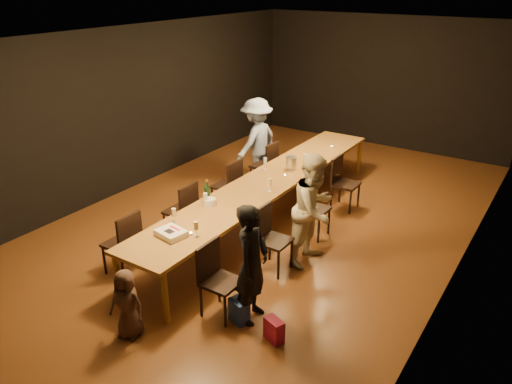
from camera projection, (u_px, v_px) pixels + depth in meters
The scene contains 30 objects.
ground at pixel (268, 221), 8.37m from camera, with size 10.00×10.00×0.00m, color #442811.
room_shell at pixel (269, 99), 7.54m from camera, with size 6.04×10.04×3.02m.
table at pixel (268, 183), 8.09m from camera, with size 0.90×6.00×0.75m.
chair_right_0 at pixel (222, 281), 5.92m from camera, with size 0.42×0.42×0.93m, color black, non-canonical shape.
chair_right_1 at pixel (274, 240), 6.84m from camera, with size 0.42×0.42×0.93m, color black, non-canonical shape.
chair_right_2 at pixel (314, 208), 7.76m from camera, with size 0.42×0.42×0.93m, color black, non-canonical shape.
chair_right_3 at pixel (346, 184), 8.68m from camera, with size 0.42×0.42×0.93m, color black, non-canonical shape.
chair_left_0 at pixel (121, 243), 6.77m from camera, with size 0.42×0.42×0.93m, color black, non-canonical shape.
chair_left_1 at pixel (180, 210), 7.69m from camera, with size 0.42×0.42×0.93m, color black, non-canonical shape.
chair_left_2 at pixel (226, 185), 8.61m from camera, with size 0.42×0.42×0.93m, color black, non-canonical shape.
chair_left_3 at pixel (264, 165), 9.53m from camera, with size 0.42×0.42×0.93m, color black, non-canonical shape.
woman_birthday at pixel (252, 264), 5.75m from camera, with size 0.54×0.36×1.49m, color black.
woman_tan at pixel (314, 209), 6.94m from camera, with size 0.79×0.61×1.62m, color beige.
man_blue at pixel (257, 141), 9.69m from camera, with size 1.08×0.62×1.67m, color #8CA5D9.
child at pixel (127, 304), 5.58m from camera, with size 0.42×0.27×0.85m, color #442E26.
gift_bag_red at pixel (274, 330), 5.61m from camera, with size 0.24×0.13×0.28m, color #C91E50.
gift_bag_blue at pixel (239, 311), 5.91m from camera, with size 0.24×0.16×0.30m, color #24449C.
birthday_cake at pixel (171, 233), 6.33m from camera, with size 0.41×0.35×0.09m.
plate_stack at pixel (210, 202), 7.17m from camera, with size 0.19×0.19×0.10m, color white.
champagne_bottle at pixel (207, 190), 7.28m from camera, with size 0.08×0.08×0.34m, color black, non-canonical shape.
ice_bucket at pixel (291, 163), 8.52m from camera, with size 0.19×0.19×0.21m, color silver.
wineglass_0 at pixel (174, 216), 6.66m from camera, with size 0.06×0.06×0.21m, color beige, non-canonical shape.
wineglass_1 at pixel (196, 229), 6.31m from camera, with size 0.06×0.06×0.21m, color beige, non-canonical shape.
wineglass_2 at pixel (206, 200), 7.12m from camera, with size 0.06×0.06×0.21m, color silver, non-canonical shape.
wineglass_3 at pixel (270, 185), 7.62m from camera, with size 0.06×0.06×0.21m, color beige, non-canonical shape.
wineglass_4 at pixel (265, 164), 8.48m from camera, with size 0.06×0.06×0.21m, color silver, non-canonical shape.
wineglass_5 at pixel (305, 159), 8.67m from camera, with size 0.06×0.06×0.21m, color silver, non-canonical shape.
tealight_near at pixel (191, 234), 6.37m from camera, with size 0.05×0.05×0.03m, color #B2B7B2.
tealight_mid at pixel (285, 176), 8.20m from camera, with size 0.05×0.05×0.03m, color #B2B7B2.
tealight_far at pixel (332, 147), 9.57m from camera, with size 0.05×0.05×0.03m, color #B2B7B2.
Camera 1 is at (3.93, -6.35, 3.82)m, focal length 35.00 mm.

